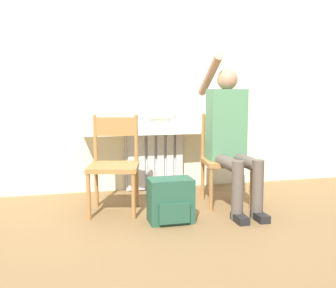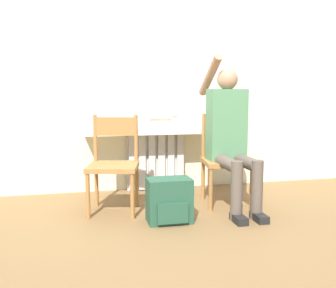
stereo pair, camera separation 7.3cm
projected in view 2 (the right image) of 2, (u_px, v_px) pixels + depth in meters
ground_plane at (184, 223)px, 3.17m from camera, size 12.00×12.00×0.00m
wall_with_window at (154, 64)px, 4.19m from camera, size 7.00×0.06×2.70m
radiator at (156, 161)px, 4.25m from camera, size 0.63×0.08×0.62m
windowsill at (158, 131)px, 4.10m from camera, size 1.52×0.30×0.05m
window_glass at (155, 70)px, 4.16m from camera, size 1.46×0.01×1.22m
chair_left at (114, 163)px, 3.45m from camera, size 0.51×0.51×0.85m
chair_right at (226, 158)px, 3.68m from camera, size 0.47×0.47×0.85m
person at (231, 133)px, 3.53m from camera, size 0.36×1.02×1.40m
cat at (162, 116)px, 4.05m from camera, size 0.44×0.11×0.22m
backpack at (169, 201)px, 3.18m from camera, size 0.35×0.25×0.36m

